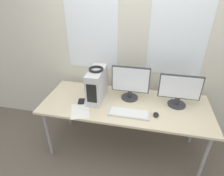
# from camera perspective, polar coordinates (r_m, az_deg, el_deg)

# --- Properties ---
(ground_plane) EXTENTS (14.00, 14.00, 0.00)m
(ground_plane) POSITION_cam_1_polar(r_m,az_deg,el_deg) (2.59, 1.93, -24.08)
(ground_plane) COLOR #665B51
(wall_back) EXTENTS (8.00, 0.07, 2.70)m
(wall_back) POSITION_cam_1_polar(r_m,az_deg,el_deg) (2.56, 6.35, 12.91)
(wall_back) COLOR beige
(wall_back) RESTS_ON ground_plane
(desk) EXTENTS (2.05, 0.80, 0.77)m
(desk) POSITION_cam_1_polar(r_m,az_deg,el_deg) (2.36, 4.01, -5.74)
(desk) COLOR beige
(desk) RESTS_ON ground_plane
(pc_tower) EXTENTS (0.17, 0.43, 0.40)m
(pc_tower) POSITION_cam_1_polar(r_m,az_deg,el_deg) (2.33, -4.65, 0.99)
(pc_tower) COLOR silver
(pc_tower) RESTS_ON desk
(headphones) EXTENTS (0.18, 0.18, 0.03)m
(headphones) POSITION_cam_1_polar(r_m,az_deg,el_deg) (2.24, -4.87, 5.76)
(headphones) COLOR black
(headphones) RESTS_ON pc_tower
(monitor_main) EXTENTS (0.47, 0.22, 0.44)m
(monitor_main) POSITION_cam_1_polar(r_m,az_deg,el_deg) (2.32, 5.62, 1.66)
(monitor_main) COLOR #333338
(monitor_main) RESTS_ON desk
(monitor_right_near) EXTENTS (0.48, 0.22, 0.40)m
(monitor_right_near) POSITION_cam_1_polar(r_m,az_deg,el_deg) (2.32, 19.86, -0.62)
(monitor_right_near) COLOR #333338
(monitor_right_near) RESTS_ON desk
(keyboard) EXTENTS (0.47, 0.18, 0.02)m
(keyboard) POSITION_cam_1_polar(r_m,az_deg,el_deg) (2.16, 5.19, -7.60)
(keyboard) COLOR silver
(keyboard) RESTS_ON desk
(mouse) EXTENTS (0.06, 0.09, 0.03)m
(mouse) POSITION_cam_1_polar(r_m,az_deg,el_deg) (2.18, 13.25, -7.89)
(mouse) COLOR black
(mouse) RESTS_ON desk
(cell_phone) EXTENTS (0.10, 0.14, 0.01)m
(cell_phone) POSITION_cam_1_polar(r_m,az_deg,el_deg) (2.39, -9.33, -4.04)
(cell_phone) COLOR black
(cell_phone) RESTS_ON desk
(paper_sheet_left) EXTENTS (0.30, 0.35, 0.00)m
(paper_sheet_left) POSITION_cam_1_polar(r_m,az_deg,el_deg) (2.23, -9.65, -6.86)
(paper_sheet_left) COLOR white
(paper_sheet_left) RESTS_ON desk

